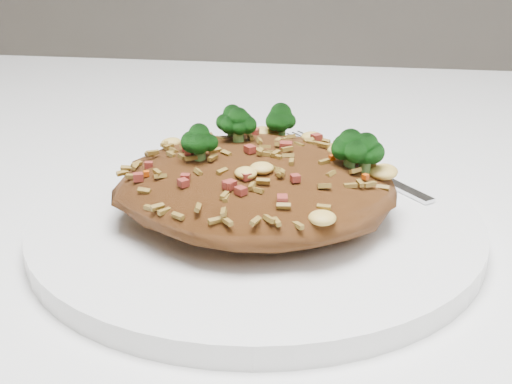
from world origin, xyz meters
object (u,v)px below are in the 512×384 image
at_px(dining_table, 158,289).
at_px(fork, 358,167).
at_px(fried_rice, 257,173).
at_px(plate, 256,224).

relative_size(dining_table, fork, 8.91).
bearing_deg(fried_rice, dining_table, 140.84).
relative_size(plate, fried_rice, 1.63).
height_order(fried_rice, fork, fried_rice).
distance_m(plate, fork, 0.11).
bearing_deg(fried_rice, plate, -112.70).
relative_size(dining_table, plate, 4.30).
bearing_deg(plate, fork, 54.37).
bearing_deg(fork, plate, -75.13).
bearing_deg(dining_table, fork, 4.93).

